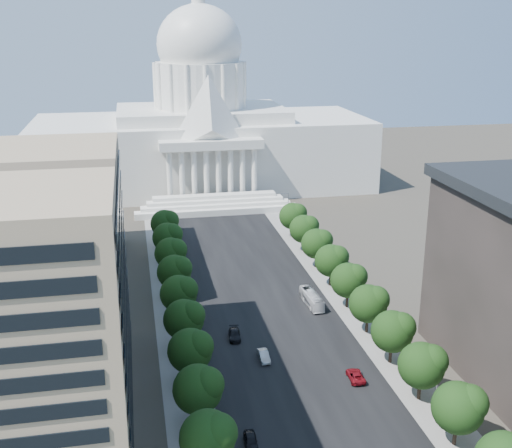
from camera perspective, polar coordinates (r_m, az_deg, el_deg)
road_asphalt at (r=152.44m, az=-0.58°, el=-5.12°), size 30.00×260.00×0.01m
sidewalk_left at (r=150.41m, az=-7.75°, el=-5.61°), size 8.00×260.00×0.02m
sidewalk_right at (r=156.76m, az=6.28°, el=-4.57°), size 8.00×260.00×0.02m
capitol at (r=237.74m, az=-4.84°, el=8.14°), size 120.00×56.00×73.00m
office_block_left_far at (r=156.21m, az=-18.89°, el=0.32°), size 38.00×52.00×30.00m
tree_l_b at (r=89.47m, az=-4.10°, el=-18.33°), size 7.79×7.60×9.97m
tree_l_c at (r=99.39m, az=-5.00°, el=-14.32°), size 7.79×7.60×9.97m
tree_l_d at (r=109.73m, az=-5.71°, el=-11.04°), size 7.79×7.60×9.97m
tree_l_e at (r=120.37m, az=-6.28°, el=-8.34°), size 7.79×7.60×9.97m
tree_l_f at (r=131.25m, az=-6.76°, el=-6.07°), size 7.79×7.60×9.97m
tree_l_g at (r=142.30m, az=-7.15°, el=-4.16°), size 7.79×7.60×9.97m
tree_l_h at (r=153.50m, az=-7.49°, el=-2.52°), size 7.79×7.60×9.97m
tree_l_i at (r=164.82m, az=-7.78°, el=-1.11°), size 7.79×7.60×9.97m
tree_l_j at (r=176.22m, az=-8.03°, el=0.12°), size 7.79×7.60×9.97m
tree_r_b at (r=99.38m, az=17.75°, el=-15.19°), size 7.79×7.60×9.97m
tree_r_c at (r=108.40m, az=14.71°, el=-11.96°), size 7.79×7.60×9.97m
tree_r_d at (r=117.95m, az=12.20°, el=-9.22°), size 7.79×7.60×9.97m
tree_r_e at (r=127.91m, az=10.11°, el=-6.89°), size 7.79×7.60×9.97m
tree_r_f at (r=138.19m, az=8.34°, el=-4.89°), size 7.79×7.60×9.97m
tree_r_g at (r=148.73m, az=6.83°, el=-3.17°), size 7.79×7.60×9.97m
tree_r_h at (r=159.48m, az=5.52°, el=-1.67°), size 7.79×7.60×9.97m
tree_r_i at (r=170.40m, az=4.38°, el=-0.37°), size 7.79×7.60×9.97m
tree_r_j at (r=181.45m, az=3.38°, el=0.78°), size 7.79×7.60×9.97m
streetlight_b at (r=108.73m, az=15.63°, el=-12.33°), size 2.61×0.44×9.00m
streetlight_c at (r=128.88m, az=10.72°, el=-7.04°), size 2.61×0.44×9.00m
streetlight_d at (r=150.48m, az=7.25°, el=-3.19°), size 2.61×0.44×9.00m
streetlight_e at (r=173.01m, az=4.68°, el=-0.31°), size 2.61×0.44×9.00m
streetlight_f at (r=196.13m, az=2.72°, el=1.89°), size 2.61×0.44×9.00m
car_dark_a at (r=98.11m, az=-0.47°, el=-18.71°), size 2.16×4.78×1.59m
car_silver at (r=118.89m, az=0.70°, el=-11.65°), size 1.68×4.81×1.59m
car_red at (r=114.37m, az=8.84°, el=-13.19°), size 2.75×5.44×1.48m
car_dark_b at (r=126.26m, az=-1.92°, el=-9.80°), size 2.79×5.62×1.57m
city_bus at (r=140.23m, az=4.97°, el=-6.64°), size 2.94×10.56×2.91m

